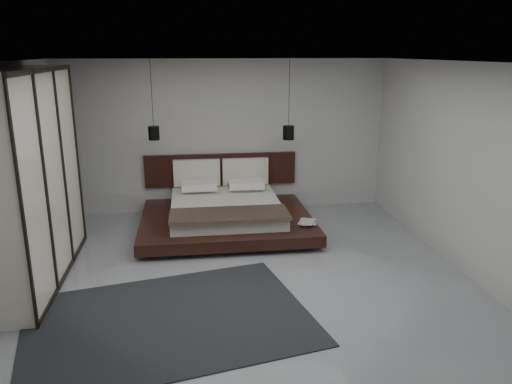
{
  "coord_description": "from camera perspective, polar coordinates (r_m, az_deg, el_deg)",
  "views": [
    {
      "loc": [
        -0.67,
        -6.16,
        2.93
      ],
      "look_at": [
        0.34,
        1.2,
        0.82
      ],
      "focal_mm": 35.0,
      "sensor_mm": 36.0,
      "label": 1
    }
  ],
  "objects": [
    {
      "name": "floor",
      "position": [
        6.86,
        -1.48,
        -9.46
      ],
      "size": [
        6.0,
        6.0,
        0.0
      ],
      "primitive_type": "plane",
      "color": "#92949A",
      "rests_on": "ground"
    },
    {
      "name": "ceiling",
      "position": [
        6.2,
        -1.67,
        14.64
      ],
      "size": [
        6.0,
        6.0,
        0.0
      ],
      "primitive_type": "plane",
      "rotation": [
        3.14,
        0.0,
        0.0
      ],
      "color": "white",
      "rests_on": "wall_back"
    },
    {
      "name": "wall_back",
      "position": [
        9.31,
        -3.59,
        6.35
      ],
      "size": [
        6.0,
        0.0,
        6.0
      ],
      "primitive_type": "plane",
      "rotation": [
        1.57,
        0.0,
        0.0
      ],
      "color": "#B2B2B0",
      "rests_on": "floor"
    },
    {
      "name": "wall_front",
      "position": [
        3.58,
        3.76,
        -9.49
      ],
      "size": [
        6.0,
        0.0,
        6.0
      ],
      "primitive_type": "plane",
      "rotation": [
        -1.57,
        0.0,
        0.0
      ],
      "color": "#B2B2B0",
      "rests_on": "floor"
    },
    {
      "name": "wall_right",
      "position": [
        7.33,
        22.46,
        2.59
      ],
      "size": [
        0.0,
        6.0,
        6.0
      ],
      "primitive_type": "plane",
      "rotation": [
        1.57,
        0.0,
        -1.57
      ],
      "color": "#B2B2B0",
      "rests_on": "floor"
    },
    {
      "name": "lattice_screen",
      "position": [
        9.06,
        -22.31,
        4.29
      ],
      "size": [
        0.05,
        0.9,
        2.6
      ],
      "primitive_type": "cube",
      "color": "black",
      "rests_on": "floor"
    },
    {
      "name": "bed",
      "position": [
        8.51,
        -3.49,
        -2.26
      ],
      "size": [
        2.82,
        2.41,
        1.08
      ],
      "color": "black",
      "rests_on": "floor"
    },
    {
      "name": "book_lower",
      "position": [
        8.06,
        5.12,
        -3.44
      ],
      "size": [
        0.29,
        0.36,
        0.03
      ],
      "primitive_type": "imported",
      "rotation": [
        0.0,
        0.0,
        -0.17
      ],
      "color": "#99724C",
      "rests_on": "bed"
    },
    {
      "name": "book_upper",
      "position": [
        8.02,
        5.03,
        -3.34
      ],
      "size": [
        0.35,
        0.38,
        0.02
      ],
      "primitive_type": "imported",
      "rotation": [
        0.0,
        0.0,
        -0.48
      ],
      "color": "#99724C",
      "rests_on": "book_lower"
    },
    {
      "name": "pendant_left",
      "position": [
        8.64,
        -11.6,
        6.63
      ],
      "size": [
        0.19,
        0.19,
        1.32
      ],
      "color": "black",
      "rests_on": "ceiling"
    },
    {
      "name": "pendant_right",
      "position": [
        8.8,
        3.73,
        6.8
      ],
      "size": [
        0.2,
        0.2,
        1.37
      ],
      "color": "black",
      "rests_on": "ceiling"
    },
    {
      "name": "wardrobe",
      "position": [
        6.96,
        -24.54,
        1.42
      ],
      "size": [
        0.66,
        2.78,
        2.73
      ],
      "color": "silver",
      "rests_on": "floor"
    },
    {
      "name": "rug",
      "position": [
        5.88,
        -9.94,
        -14.21
      ],
      "size": [
        3.51,
        2.83,
        0.01
      ],
      "primitive_type": "cube",
      "rotation": [
        0.0,
        0.0,
        0.21
      ],
      "color": "black",
      "rests_on": "floor"
    }
  ]
}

